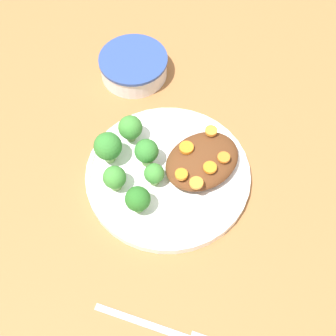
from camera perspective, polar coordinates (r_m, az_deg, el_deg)
ground_plane at (r=0.81m, az=0.00°, el=-1.15°), size 4.00×4.00×0.00m
plate at (r=0.80m, az=0.00°, el=-0.76°), size 0.28×0.28×0.02m
dip_bowl at (r=0.93m, az=-4.22°, el=12.40°), size 0.13×0.13×0.04m
stew_mound at (r=0.79m, az=4.17°, el=0.89°), size 0.13×0.10×0.04m
broccoli_floret_0 at (r=0.78m, az=-2.64°, el=1.98°), size 0.04×0.04×0.06m
broccoli_floret_1 at (r=0.78m, az=-7.33°, el=2.58°), size 0.05×0.05×0.06m
broccoli_floret_2 at (r=0.73m, az=-3.70°, el=-3.85°), size 0.04×0.04×0.05m
broccoli_floret_3 at (r=0.81m, az=-4.62°, el=4.90°), size 0.04×0.04×0.05m
broccoli_floret_4 at (r=0.76m, az=-6.52°, el=-1.22°), size 0.04×0.04×0.05m
broccoli_floret_5 at (r=0.76m, az=-1.56°, el=-0.89°), size 0.03×0.03×0.04m
carrot_slice_0 at (r=0.76m, az=5.13°, el=0.06°), size 0.02×0.02×0.01m
carrot_slice_1 at (r=0.74m, az=3.47°, el=-1.82°), size 0.02×0.02×0.00m
carrot_slice_2 at (r=0.79m, az=5.48°, el=4.34°), size 0.02×0.02×0.01m
carrot_slice_3 at (r=0.77m, az=6.81°, el=1.29°), size 0.02×0.02×0.00m
carrot_slice_4 at (r=0.75m, az=1.77°, el=-0.68°), size 0.02×0.02×0.01m
carrot_slice_5 at (r=0.77m, az=2.38°, el=2.36°), size 0.02×0.02×0.01m
fork at (r=0.71m, az=1.03°, el=-19.61°), size 0.13×0.18×0.01m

